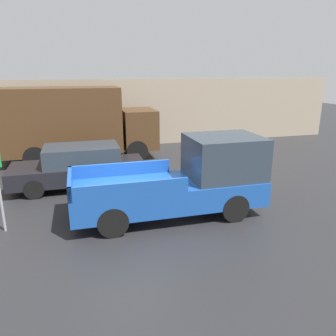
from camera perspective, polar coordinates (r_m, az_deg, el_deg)
The scene contains 6 objects.
ground_plane at distance 9.76m, azimuth -7.03°, elevation -7.92°, with size 60.00×60.00×0.00m, color #232326.
building_wall at distance 18.14m, azimuth -11.64°, elevation 9.22°, with size 28.00×0.15×3.61m.
pickup_truck at distance 9.38m, azimuth 3.31°, elevation -2.08°, with size 5.39×1.93×2.25m.
car at distance 12.10m, azimuth -15.09°, elevation 0.32°, with size 4.68×1.86×1.50m.
delivery_truck at distance 15.65m, azimuth -16.27°, elevation 7.68°, with size 7.02×2.34×3.33m.
newspaper_box at distance 18.00m, azimuth -17.02°, elevation 4.48°, with size 0.45×0.40×0.95m.
Camera 1 is at (-1.20, -8.81, 4.03)m, focal length 35.00 mm.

